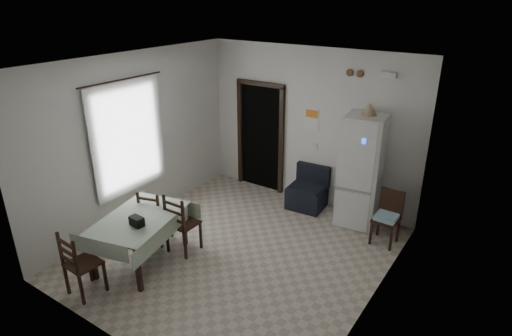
{
  "coord_description": "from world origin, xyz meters",
  "views": [
    {
      "loc": [
        3.38,
        -4.53,
        3.78
      ],
      "look_at": [
        0.0,
        0.5,
        1.25
      ],
      "focal_mm": 30.0,
      "sensor_mm": 36.0,
      "label": 1
    }
  ],
  "objects_px": {
    "dining_chair_far_left": "(155,215)",
    "dining_chair_near_head": "(83,262)",
    "navy_seat": "(307,188)",
    "fridge": "(362,171)",
    "corner_chair": "(386,219)",
    "dining_chair_far_right": "(183,222)",
    "dining_table": "(141,239)"
  },
  "relations": [
    {
      "from": "dining_chair_far_left",
      "to": "dining_chair_near_head",
      "type": "relative_size",
      "value": 0.97
    },
    {
      "from": "fridge",
      "to": "navy_seat",
      "type": "height_order",
      "value": "fridge"
    },
    {
      "from": "navy_seat",
      "to": "dining_chair_far_left",
      "type": "relative_size",
      "value": 0.85
    },
    {
      "from": "dining_chair_far_left",
      "to": "dining_chair_far_right",
      "type": "relative_size",
      "value": 0.94
    },
    {
      "from": "dining_table",
      "to": "dining_chair_near_head",
      "type": "distance_m",
      "value": 0.94
    },
    {
      "from": "fridge",
      "to": "dining_chair_far_left",
      "type": "relative_size",
      "value": 2.1
    },
    {
      "from": "dining_chair_far_right",
      "to": "dining_chair_near_head",
      "type": "height_order",
      "value": "dining_chair_far_right"
    },
    {
      "from": "fridge",
      "to": "corner_chair",
      "type": "height_order",
      "value": "fridge"
    },
    {
      "from": "dining_chair_far_right",
      "to": "dining_chair_far_left",
      "type": "bearing_deg",
      "value": 2.57
    },
    {
      "from": "dining_chair_far_left",
      "to": "dining_table",
      "type": "bearing_deg",
      "value": 97.99
    },
    {
      "from": "dining_chair_far_right",
      "to": "dining_chair_near_head",
      "type": "xyz_separation_m",
      "value": [
        -0.39,
        -1.49,
        -0.02
      ]
    },
    {
      "from": "corner_chair",
      "to": "dining_chair_far_left",
      "type": "relative_size",
      "value": 0.96
    },
    {
      "from": "fridge",
      "to": "dining_chair_near_head",
      "type": "distance_m",
      "value": 4.49
    },
    {
      "from": "navy_seat",
      "to": "corner_chair",
      "type": "relative_size",
      "value": 0.89
    },
    {
      "from": "navy_seat",
      "to": "dining_chair_far_left",
      "type": "xyz_separation_m",
      "value": [
        -1.48,
        -2.38,
        0.07
      ]
    },
    {
      "from": "corner_chair",
      "to": "dining_table",
      "type": "distance_m",
      "value": 3.79
    },
    {
      "from": "dining_chair_near_head",
      "to": "fridge",
      "type": "bearing_deg",
      "value": -117.7
    },
    {
      "from": "navy_seat",
      "to": "dining_chair_near_head",
      "type": "xyz_separation_m",
      "value": [
        -1.3,
        -3.83,
        0.09
      ]
    },
    {
      "from": "navy_seat",
      "to": "dining_table",
      "type": "xyz_separation_m",
      "value": [
        -1.24,
        -2.9,
        -0.02
      ]
    },
    {
      "from": "corner_chair",
      "to": "dining_chair_near_head",
      "type": "xyz_separation_m",
      "value": [
        -2.91,
        -3.43,
        0.04
      ]
    },
    {
      "from": "fridge",
      "to": "corner_chair",
      "type": "relative_size",
      "value": 2.2
    },
    {
      "from": "fridge",
      "to": "dining_chair_far_right",
      "type": "bearing_deg",
      "value": -136.92
    },
    {
      "from": "dining_chair_far_right",
      "to": "corner_chair",
      "type": "bearing_deg",
      "value": -143.5
    },
    {
      "from": "fridge",
      "to": "dining_chair_near_head",
      "type": "bearing_deg",
      "value": -128.69
    },
    {
      "from": "dining_table",
      "to": "dining_chair_near_head",
      "type": "bearing_deg",
      "value": -107.52
    },
    {
      "from": "corner_chair",
      "to": "dining_table",
      "type": "height_order",
      "value": "corner_chair"
    },
    {
      "from": "fridge",
      "to": "corner_chair",
      "type": "distance_m",
      "value": 0.9
    },
    {
      "from": "navy_seat",
      "to": "dining_chair_far_right",
      "type": "relative_size",
      "value": 0.79
    },
    {
      "from": "navy_seat",
      "to": "dining_chair_far_right",
      "type": "height_order",
      "value": "dining_chair_far_right"
    },
    {
      "from": "dining_chair_far_left",
      "to": "dining_chair_near_head",
      "type": "bearing_deg",
      "value": 80.08
    },
    {
      "from": "dining_table",
      "to": "dining_chair_far_left",
      "type": "relative_size",
      "value": 1.55
    },
    {
      "from": "fridge",
      "to": "navy_seat",
      "type": "bearing_deg",
      "value": 172.25
    }
  ]
}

